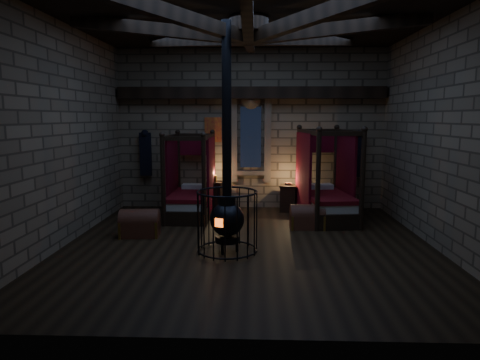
{
  "coord_description": "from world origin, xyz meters",
  "views": [
    {
      "loc": [
        0.14,
        -7.91,
        2.43
      ],
      "look_at": [
        -0.18,
        0.6,
        1.17
      ],
      "focal_mm": 32.0,
      "sensor_mm": 36.0,
      "label": 1
    }
  ],
  "objects_px": {
    "trunk_left": "(140,224)",
    "stove": "(227,217)",
    "bed_left": "(191,196)",
    "bed_right": "(326,197)",
    "trunk_right": "(307,218)"
  },
  "relations": [
    {
      "from": "bed_right",
      "to": "stove",
      "type": "distance_m",
      "value": 3.42
    },
    {
      "from": "trunk_left",
      "to": "stove",
      "type": "height_order",
      "value": "stove"
    },
    {
      "from": "bed_right",
      "to": "trunk_left",
      "type": "distance_m",
      "value": 4.39
    },
    {
      "from": "bed_left",
      "to": "bed_right",
      "type": "xyz_separation_m",
      "value": [
        3.27,
        -0.18,
        0.03
      ]
    },
    {
      "from": "bed_right",
      "to": "trunk_right",
      "type": "relative_size",
      "value": 2.88
    },
    {
      "from": "bed_right",
      "to": "trunk_left",
      "type": "height_order",
      "value": "bed_right"
    },
    {
      "from": "bed_left",
      "to": "trunk_right",
      "type": "distance_m",
      "value": 2.95
    },
    {
      "from": "bed_right",
      "to": "bed_left",
      "type": "bearing_deg",
      "value": 170.31
    },
    {
      "from": "bed_right",
      "to": "stove",
      "type": "xyz_separation_m",
      "value": [
        -2.19,
        -2.62,
        0.13
      ]
    },
    {
      "from": "trunk_right",
      "to": "stove",
      "type": "bearing_deg",
      "value": -134.46
    },
    {
      "from": "stove",
      "to": "trunk_right",
      "type": "bearing_deg",
      "value": 70.76
    },
    {
      "from": "trunk_right",
      "to": "stove",
      "type": "relative_size",
      "value": 0.18
    },
    {
      "from": "bed_left",
      "to": "trunk_left",
      "type": "bearing_deg",
      "value": -112.74
    },
    {
      "from": "bed_left",
      "to": "stove",
      "type": "relative_size",
      "value": 0.5
    },
    {
      "from": "stove",
      "to": "bed_left",
      "type": "bearing_deg",
      "value": 135.62
    }
  ]
}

